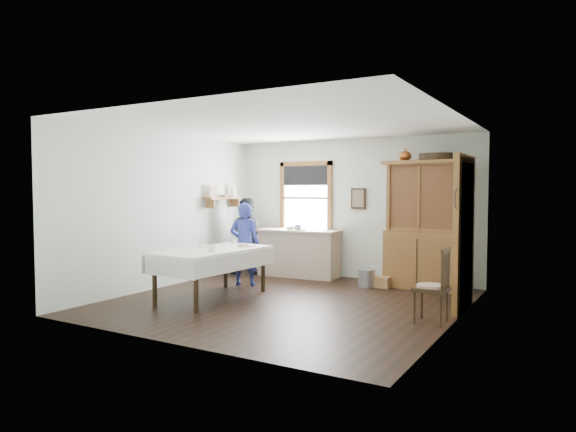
{
  "coord_description": "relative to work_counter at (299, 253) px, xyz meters",
  "views": [
    {
      "loc": [
        3.93,
        -6.74,
        1.73
      ],
      "look_at": [
        -0.16,
        0.3,
        1.3
      ],
      "focal_mm": 32.0,
      "sensor_mm": 36.0,
      "label": 1
    }
  ],
  "objects": [
    {
      "name": "room",
      "position": [
        0.96,
        -2.11,
        0.89
      ],
      "size": [
        5.01,
        5.01,
        2.7
      ],
      "color": "black",
      "rests_on": "ground"
    },
    {
      "name": "window",
      "position": [
        -0.04,
        0.36,
        1.16
      ],
      "size": [
        1.18,
        0.07,
        1.48
      ],
      "color": "white",
      "rests_on": "room"
    },
    {
      "name": "doorway",
      "position": [
        3.41,
        -1.26,
        0.7
      ],
      "size": [
        0.09,
        1.14,
        2.22
      ],
      "color": "#41382E",
      "rests_on": "room"
    },
    {
      "name": "wall_shelf",
      "position": [
        -1.41,
        -0.57,
        1.11
      ],
      "size": [
        0.24,
        1.0,
        0.44
      ],
      "color": "#96632E",
      "rests_on": "room"
    },
    {
      "name": "framed_picture",
      "position": [
        1.11,
        0.35,
        1.09
      ],
      "size": [
        0.3,
        0.04,
        0.4
      ],
      "primitive_type": "cube",
      "color": "black",
      "rests_on": "room"
    },
    {
      "name": "rug_beater",
      "position": [
        3.41,
        -1.81,
        1.26
      ],
      "size": [
        0.01,
        0.27,
        0.27
      ],
      "primitive_type": "torus",
      "rotation": [
        0.0,
        1.57,
        0.0
      ],
      "color": "black",
      "rests_on": "room"
    },
    {
      "name": "work_counter",
      "position": [
        0.0,
        0.0,
        0.0
      ],
      "size": [
        1.66,
        0.72,
        0.93
      ],
      "primitive_type": "cube",
      "rotation": [
        0.0,
        0.0,
        0.07
      ],
      "color": "tan",
      "rests_on": "room"
    },
    {
      "name": "china_hutch",
      "position": [
        2.43,
        0.03,
        0.65
      ],
      "size": [
        1.33,
        0.67,
        2.22
      ],
      "primitive_type": "cube",
      "rotation": [
        0.0,
        0.0,
        -0.04
      ],
      "color": "#96632E",
      "rests_on": "room"
    },
    {
      "name": "dining_table",
      "position": [
        -0.17,
        -2.51,
        -0.07
      ],
      "size": [
        1.13,
        2.01,
        0.79
      ],
      "primitive_type": "cube",
      "rotation": [
        0.0,
        0.0,
        -0.05
      ],
      "color": "white",
      "rests_on": "room"
    },
    {
      "name": "spindle_chair",
      "position": [
        3.2,
        -2.25,
        0.03
      ],
      "size": [
        0.46,
        0.46,
        0.98
      ],
      "primitive_type": "cube",
      "rotation": [
        0.0,
        0.0,
        -0.02
      ],
      "color": "black",
      "rests_on": "room"
    },
    {
      "name": "pail",
      "position": [
        1.57,
        -0.37,
        -0.31
      ],
      "size": [
        0.35,
        0.35,
        0.31
      ],
      "primitive_type": "cube",
      "rotation": [
        0.0,
        0.0,
        -0.23
      ],
      "color": "#95989D",
      "rests_on": "room"
    },
    {
      "name": "wicker_basket",
      "position": [
        1.81,
        -0.28,
        -0.37
      ],
      "size": [
        0.33,
        0.24,
        0.19
      ],
      "primitive_type": "cube",
      "rotation": [
        0.0,
        0.0,
        -0.04
      ],
      "color": "#906641",
      "rests_on": "room"
    },
    {
      "name": "woman_blue",
      "position": [
        -0.38,
        -1.33,
        0.23
      ],
      "size": [
        0.59,
        0.48,
        1.38
      ],
      "primitive_type": "imported",
      "rotation": [
        0.0,
        0.0,
        3.49
      ],
      "color": "navy",
      "rests_on": "room"
    },
    {
      "name": "figure_dark",
      "position": [
        -0.93,
        -0.39,
        0.25
      ],
      "size": [
        0.88,
        0.84,
        1.44
      ],
      "primitive_type": "imported",
      "rotation": [
        0.0,
        0.0,
        0.57
      ],
      "color": "black",
      "rests_on": "room"
    },
    {
      "name": "table_cup_a",
      "position": [
        -0.01,
        -2.73,
        0.37
      ],
      "size": [
        0.14,
        0.14,
        0.09
      ],
      "primitive_type": "imported",
      "rotation": [
        0.0,
        0.0,
        -0.23
      ],
      "color": "white",
      "rests_on": "dining_table"
    },
    {
      "name": "table_cup_b",
      "position": [
        -0.31,
        -1.73,
        0.37
      ],
      "size": [
        0.11,
        0.11,
        0.09
      ],
      "primitive_type": "imported",
      "rotation": [
        0.0,
        0.0,
        0.12
      ],
      "color": "white",
      "rests_on": "dining_table"
    },
    {
      "name": "table_bowl",
      "position": [
        0.03,
        -1.97,
        0.35
      ],
      "size": [
        0.27,
        0.27,
        0.06
      ],
      "primitive_type": "imported",
      "rotation": [
        0.0,
        0.0,
        -0.28
      ],
      "color": "white",
      "rests_on": "dining_table"
    },
    {
      "name": "counter_book",
      "position": [
        -0.03,
        -0.06,
        0.48
      ],
      "size": [
        0.26,
        0.28,
        0.02
      ],
      "primitive_type": "imported",
      "rotation": [
        0.0,
        0.0,
        0.54
      ],
      "color": "#76624E",
      "rests_on": "work_counter"
    },
    {
      "name": "counter_bowl",
      "position": [
        -0.14,
        -0.09,
        0.49
      ],
      "size": [
        0.21,
        0.21,
        0.06
      ],
      "primitive_type": "imported",
      "rotation": [
        0.0,
        0.0,
        0.08
      ],
      "color": "white",
      "rests_on": "work_counter"
    },
    {
      "name": "shelf_bowl",
      "position": [
        -1.41,
        -0.56,
        1.13
      ],
      "size": [
        0.22,
        0.22,
        0.05
      ],
      "primitive_type": "imported",
      "color": "white",
      "rests_on": "wall_shelf"
    }
  ]
}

